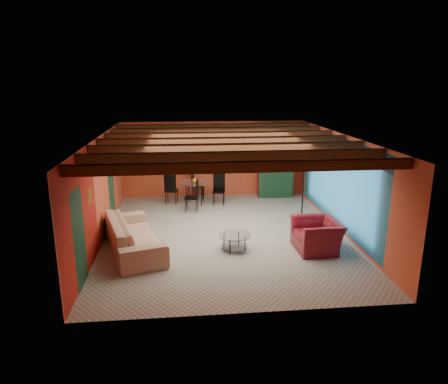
{
  "coord_description": "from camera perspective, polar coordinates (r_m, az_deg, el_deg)",
  "views": [
    {
      "loc": [
        -1.12,
        -10.59,
        4.12
      ],
      "look_at": [
        0.0,
        0.2,
        1.15
      ],
      "focal_mm": 33.0,
      "sensor_mm": 36.0,
      "label": 1
    }
  ],
  "objects": [
    {
      "name": "ceiling_fan",
      "position": [
        10.79,
        0.11,
        5.93
      ],
      "size": [
        1.5,
        1.5,
        0.44
      ],
      "primitive_type": null,
      "color": "#472614",
      "rests_on": "ceiling"
    },
    {
      "name": "vase",
      "position": [
        13.85,
        -4.09,
        2.9
      ],
      "size": [
        0.23,
        0.23,
        0.19
      ],
      "primitive_type": "imported",
      "rotation": [
        0.0,
        0.0,
        0.4
      ],
      "color": "orange",
      "rests_on": "dining_table"
    },
    {
      "name": "coffee_table",
      "position": [
        10.33,
        1.45,
        -6.97
      ],
      "size": [
        0.98,
        0.98,
        0.41
      ],
      "primitive_type": null,
      "rotation": [
        0.0,
        0.0,
        0.27
      ],
      "color": "white",
      "rests_on": "ground"
    },
    {
      "name": "floor_lamp",
      "position": [
        12.28,
        10.87,
        0.05
      ],
      "size": [
        0.38,
        0.38,
        1.89
      ],
      "primitive_type": null,
      "rotation": [
        0.0,
        0.0,
        0.01
      ],
      "color": "black",
      "rests_on": "ground"
    },
    {
      "name": "dining_table",
      "position": [
        14.0,
        -4.05,
        0.41
      ],
      "size": [
        2.36,
        2.36,
        1.06
      ],
      "primitive_type": null,
      "rotation": [
        0.0,
        0.0,
        -0.18
      ],
      "color": "silver",
      "rests_on": "ground"
    },
    {
      "name": "room",
      "position": [
        10.9,
        0.05,
        6.03
      ],
      "size": [
        6.52,
        8.01,
        2.71
      ],
      "color": "gray",
      "rests_on": "ground"
    },
    {
      "name": "painting",
      "position": [
        14.76,
        -5.01,
        5.62
      ],
      "size": [
        1.05,
        0.03,
        0.65
      ],
      "primitive_type": "cube",
      "color": "black",
      "rests_on": "wall_back"
    },
    {
      "name": "armchair",
      "position": [
        10.53,
        12.77,
        -5.86
      ],
      "size": [
        1.08,
        1.22,
        0.77
      ],
      "primitive_type": "imported",
      "rotation": [
        0.0,
        0.0,
        -1.54
      ],
      "color": "maroon",
      "rests_on": "ground"
    },
    {
      "name": "potted_plant",
      "position": [
        14.78,
        7.18,
        8.28
      ],
      "size": [
        0.48,
        0.43,
        0.48
      ],
      "primitive_type": "imported",
      "rotation": [
        0.0,
        0.0,
        0.12
      ],
      "color": "#26661E",
      "rests_on": "armoire"
    },
    {
      "name": "sofa",
      "position": [
        10.47,
        -12.42,
        -5.83
      ],
      "size": [
        1.83,
        2.99,
        0.82
      ],
      "primitive_type": "imported",
      "rotation": [
        0.0,
        0.0,
        1.85
      ],
      "color": "tan",
      "rests_on": "ground"
    },
    {
      "name": "armoire",
      "position": [
        14.99,
        7.01,
        3.38
      ],
      "size": [
        1.23,
        0.65,
        2.1
      ],
      "primitive_type": "cube",
      "rotation": [
        0.0,
        0.0,
        -0.05
      ],
      "color": "maroon",
      "rests_on": "ground"
    }
  ]
}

